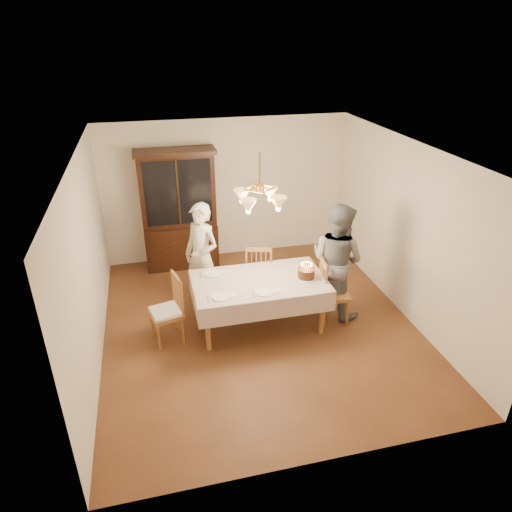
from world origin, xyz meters
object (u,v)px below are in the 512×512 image
object	(u,v)px
dining_table	(259,285)
china_hutch	(179,212)
elderly_woman	(202,256)
birthday_cake	(306,273)
chair_far_side	(259,274)

from	to	relation	value
dining_table	china_hutch	xyz separation A→B (m)	(-0.92, 2.25, 0.36)
dining_table	elderly_woman	distance (m)	1.07
china_hutch	birthday_cake	distance (m)	2.84
dining_table	elderly_woman	xyz separation A→B (m)	(-0.71, 0.79, 0.16)
chair_far_side	china_hutch	bearing A→B (deg)	125.48
china_hutch	chair_far_side	size ratio (longest dim) A/B	2.16
dining_table	elderly_woman	bearing A→B (deg)	132.32
china_hutch	birthday_cake	size ratio (longest dim) A/B	7.20
dining_table	china_hutch	distance (m)	2.46
elderly_woman	dining_table	bearing A→B (deg)	2.09
china_hutch	elderly_woman	distance (m)	1.50
birthday_cake	elderly_woman	bearing A→B (deg)	147.79
china_hutch	elderly_woman	bearing A→B (deg)	-82.17
dining_table	chair_far_side	bearing A→B (deg)	76.59
elderly_woman	china_hutch	bearing A→B (deg)	147.60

